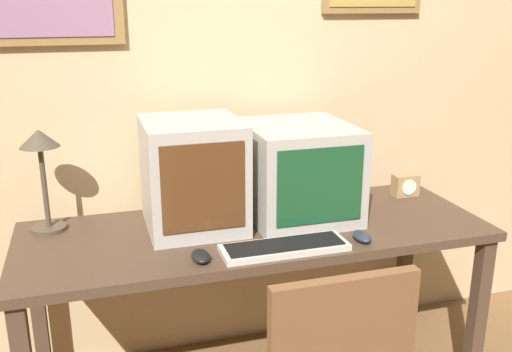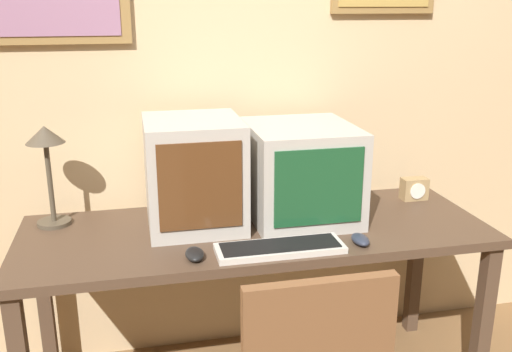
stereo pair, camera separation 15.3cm
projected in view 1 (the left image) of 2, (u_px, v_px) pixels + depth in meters
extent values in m
cube|color=#D1B284|center=(228.00, 70.00, 2.44)|extent=(8.00, 0.05, 2.60)
cube|color=#4C3828|center=(256.00, 232.00, 2.23)|extent=(1.81, 0.65, 0.04)
cube|color=#4C3828|center=(477.00, 317.00, 2.32)|extent=(0.06, 0.06, 0.70)
cube|color=#4C3828|center=(39.00, 312.00, 2.36)|extent=(0.06, 0.06, 0.70)
cube|color=#4C3828|center=(405.00, 260.00, 2.83)|extent=(0.06, 0.06, 0.70)
cube|color=#B7B2A8|center=(193.00, 174.00, 2.19)|extent=(0.37, 0.39, 0.42)
cube|color=#563319|center=(203.00, 188.00, 2.00)|extent=(0.30, 0.01, 0.32)
cube|color=#B7B2A8|center=(298.00, 171.00, 2.30)|extent=(0.41, 0.45, 0.38)
cube|color=#194C28|center=(320.00, 186.00, 2.09)|extent=(0.34, 0.01, 0.29)
cube|color=beige|center=(284.00, 248.00, 2.02)|extent=(0.46, 0.15, 0.02)
cube|color=black|center=(285.00, 244.00, 2.01)|extent=(0.42, 0.12, 0.00)
ellipsoid|color=#282D3D|center=(362.00, 236.00, 2.10)|extent=(0.06, 0.10, 0.03)
ellipsoid|color=black|center=(200.00, 256.00, 1.94)|extent=(0.06, 0.11, 0.03)
cube|color=#A38456|center=(405.00, 185.00, 2.58)|extent=(0.11, 0.06, 0.10)
cylinder|color=white|center=(409.00, 187.00, 2.55)|extent=(0.07, 0.00, 0.07)
cylinder|color=#4C4233|center=(49.00, 228.00, 2.20)|extent=(0.13, 0.13, 0.02)
cylinder|color=#4C4233|center=(44.00, 186.00, 2.15)|extent=(0.02, 0.02, 0.32)
cone|color=#4C4233|center=(39.00, 138.00, 2.09)|extent=(0.15, 0.15, 0.07)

